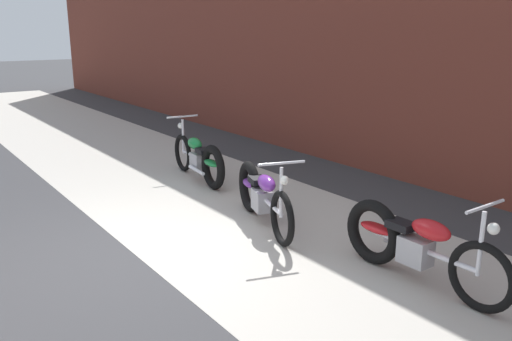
{
  "coord_description": "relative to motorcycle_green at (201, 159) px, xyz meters",
  "views": [
    {
      "loc": [
        5.41,
        -2.19,
        2.55
      ],
      "look_at": [
        -0.01,
        1.7,
        0.75
      ],
      "focal_mm": 37.42,
      "sensor_mm": 36.0,
      "label": 1
    }
  ],
  "objects": [
    {
      "name": "ground_plane",
      "position": [
        2.23,
        -2.15,
        -0.4
      ],
      "size": [
        80.0,
        80.0,
        0.0
      ],
      "primitive_type": "plane",
      "color": "#38383A"
    },
    {
      "name": "sidewalk_slab",
      "position": [
        2.23,
        -0.4,
        -0.4
      ],
      "size": [
        36.0,
        3.5,
        0.01
      ],
      "primitive_type": "cube",
      "color": "#B2ADA3",
      "rests_on": "ground"
    },
    {
      "name": "brick_building_wall",
      "position": [
        2.23,
        3.05,
        2.35
      ],
      "size": [
        36.0,
        0.5,
        5.5
      ],
      "primitive_type": "cube",
      "color": "brown",
      "rests_on": "ground"
    },
    {
      "name": "motorcycle_green",
      "position": [
        0.0,
        0.0,
        0.0
      ],
      "size": [
        2.0,
        0.6,
        1.03
      ],
      "rotation": [
        0.0,
        0.0,
        3.03
      ],
      "color": "black",
      "rests_on": "ground"
    },
    {
      "name": "motorcycle_purple",
      "position": [
        2.18,
        -0.34,
        0.0
      ],
      "size": [
        1.94,
        0.83,
        1.03
      ],
      "rotation": [
        0.0,
        0.0,
        -0.31
      ],
      "color": "black",
      "rests_on": "ground"
    },
    {
      "name": "motorcycle_red",
      "position": [
        4.42,
        -0.07,
        0.0
      ],
      "size": [
        2.01,
        0.58,
        1.03
      ],
      "rotation": [
        0.0,
        0.0,
        0.01
      ],
      "color": "black",
      "rests_on": "ground"
    }
  ]
}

